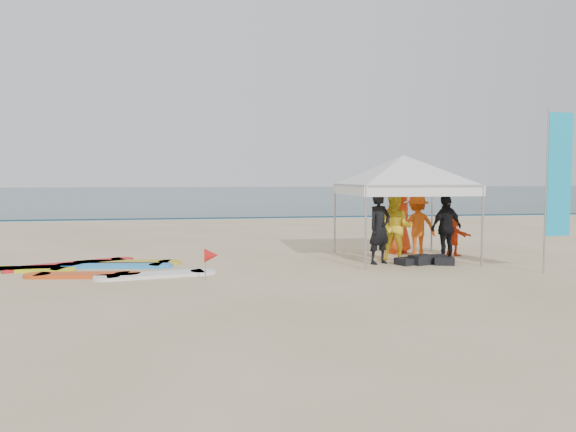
# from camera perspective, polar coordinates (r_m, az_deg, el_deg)

# --- Properties ---
(ground) EXTENTS (120.00, 120.00, 0.00)m
(ground) POSITION_cam_1_polar(r_m,az_deg,el_deg) (9.98, -2.39, -7.98)
(ground) COLOR beige
(ground) RESTS_ON ground
(ocean) EXTENTS (160.00, 84.00, 0.08)m
(ocean) POSITION_cam_1_polar(r_m,az_deg,el_deg) (69.73, -8.48, 2.29)
(ocean) COLOR #0C2633
(ocean) RESTS_ON ground
(shoreline_foam) EXTENTS (160.00, 1.20, 0.01)m
(shoreline_foam) POSITION_cam_1_polar(r_m,az_deg,el_deg) (27.99, -6.98, -0.27)
(shoreline_foam) COLOR silver
(shoreline_foam) RESTS_ON ground
(person_black_a) EXTENTS (0.75, 0.64, 1.73)m
(person_black_a) POSITION_cam_1_polar(r_m,az_deg,el_deg) (13.50, 9.28, -1.19)
(person_black_a) COLOR black
(person_black_a) RESTS_ON ground
(person_yellow) EXTENTS (1.03, 0.97, 1.69)m
(person_yellow) POSITION_cam_1_polar(r_m,az_deg,el_deg) (13.88, 10.90, -1.14)
(person_yellow) COLOR yellow
(person_yellow) RESTS_ON ground
(person_orange_a) EXTENTS (1.06, 0.64, 1.61)m
(person_orange_a) POSITION_cam_1_polar(r_m,az_deg,el_deg) (14.90, 12.97, -0.97)
(person_orange_a) COLOR #E55914
(person_orange_a) RESTS_ON ground
(person_black_b) EXTENTS (1.04, 0.71, 1.64)m
(person_black_b) POSITION_cam_1_polar(r_m,az_deg,el_deg) (14.36, 15.78, -1.16)
(person_black_b) COLOR black
(person_black_b) RESTS_ON ground
(person_orange_b) EXTENTS (1.09, 1.01, 1.88)m
(person_orange_b) POSITION_cam_1_polar(r_m,az_deg,el_deg) (15.44, 11.20, -0.28)
(person_orange_b) COLOR #E94514
(person_orange_b) RESTS_ON ground
(person_seated) EXTENTS (0.72, 0.99, 1.03)m
(person_seated) POSITION_cam_1_polar(r_m,az_deg,el_deg) (15.41, 16.44, -1.96)
(person_seated) COLOR #FF4316
(person_seated) RESTS_ON ground
(canopy_tent) EXTENTS (3.96, 3.96, 2.99)m
(canopy_tent) POSITION_cam_1_polar(r_m,az_deg,el_deg) (14.35, 11.66, 6.03)
(canopy_tent) COLOR #A5A5A8
(canopy_tent) RESTS_ON ground
(feather_flag) EXTENTS (0.60, 0.04, 3.53)m
(feather_flag) POSITION_cam_1_polar(r_m,az_deg,el_deg) (13.28, 25.73, 3.64)
(feather_flag) COLOR #A5A5A8
(feather_flag) RESTS_ON ground
(marker_pennant) EXTENTS (0.28, 0.28, 0.64)m
(marker_pennant) POSITION_cam_1_polar(r_m,az_deg,el_deg) (11.38, -7.81, -4.00)
(marker_pennant) COLOR #A5A5A8
(marker_pennant) RESTS_ON ground
(gear_pile) EXTENTS (1.40, 0.69, 0.22)m
(gear_pile) POSITION_cam_1_polar(r_m,az_deg,el_deg) (13.73, 13.75, -4.39)
(gear_pile) COLOR black
(gear_pile) RESTS_ON ground
(surfboard_spread) EXTENTS (6.11, 3.03, 0.07)m
(surfboard_spread) POSITION_cam_1_polar(r_m,az_deg,el_deg) (13.34, -21.55, -5.06)
(surfboard_spread) COLOR yellow
(surfboard_spread) RESTS_ON ground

